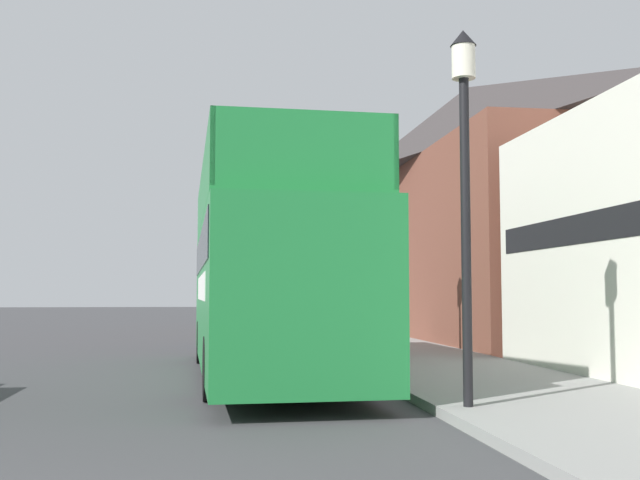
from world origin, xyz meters
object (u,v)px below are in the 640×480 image
parked_car_ahead_of_bus (271,324)px  lamp_post_nearest (465,146)px  lamp_post_second (364,221)px  tour_bus (266,281)px

parked_car_ahead_of_bus → lamp_post_nearest: 14.57m
lamp_post_nearest → lamp_post_second: (0.24, 8.03, -0.22)m
parked_car_ahead_of_bus → lamp_post_second: size_ratio=0.92×
lamp_post_nearest → parked_car_ahead_of_bus: bearing=96.2°
tour_bus → lamp_post_nearest: size_ratio=2.11×
parked_car_ahead_of_bus → lamp_post_second: bearing=-71.4°
parked_car_ahead_of_bus → lamp_post_second: (1.77, -6.16, 2.71)m
tour_bus → lamp_post_nearest: lamp_post_nearest is taller
tour_bus → lamp_post_second: (2.55, 2.87, 1.51)m
lamp_post_second → lamp_post_nearest: bearing=-91.7°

